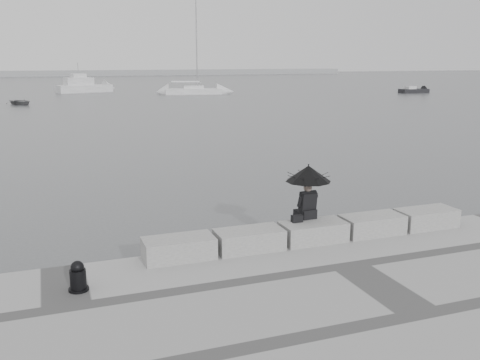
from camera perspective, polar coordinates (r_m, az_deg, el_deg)
name	(u,v)px	position (r m, az deg, el deg)	size (l,w,h in m)	color
ground	(304,255)	(13.99, 6.86, -7.90)	(360.00, 360.00, 0.00)	#474A4C
stone_block_far_left	(179,249)	(12.21, -6.54, -7.27)	(1.60, 0.80, 0.50)	slate
stone_block_left	(249,240)	(12.69, 0.97, -6.41)	(1.60, 0.80, 0.50)	slate
stone_block_centre	(313,232)	(13.37, 7.82, -5.52)	(1.60, 0.80, 0.50)	slate
stone_block_right	(372,225)	(14.22, 13.90, -4.66)	(1.60, 0.80, 0.50)	slate
stone_block_far_right	(426,218)	(15.21, 19.24, -3.87)	(1.60, 0.80, 0.50)	slate
seated_person	(308,180)	(13.38, 7.30, 0.05)	(1.14, 1.14, 1.39)	black
bag	(297,219)	(13.24, 6.09, -4.12)	(0.27, 0.15, 0.17)	black
mooring_bollard	(78,278)	(11.01, -16.89, -10.01)	(0.39, 0.39, 0.62)	black
distant_landmass	(32,73)	(166.19, -21.31, 10.55)	(180.00, 8.00, 2.80)	gray
sailboat_right	(194,91)	(77.43, -4.94, 9.49)	(8.29, 4.28, 12.90)	white
motor_cruiser	(84,86)	(84.80, -16.27, 9.57)	(8.37, 4.70, 4.50)	white
small_motorboat	(414,91)	(84.09, 18.05, 9.04)	(4.48, 1.63, 1.10)	black
dinghy	(21,102)	(64.02, -22.34, 7.70)	(3.47, 1.47, 0.59)	slate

